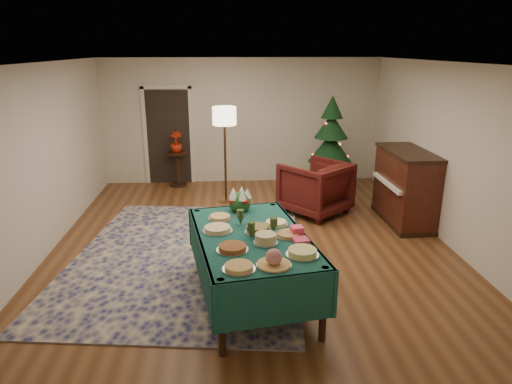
{
  "coord_description": "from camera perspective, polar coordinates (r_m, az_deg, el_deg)",
  "views": [
    {
      "loc": [
        -0.38,
        -6.48,
        2.9
      ],
      "look_at": [
        0.02,
        -0.69,
        1.06
      ],
      "focal_mm": 32.0,
      "sensor_mm": 36.0,
      "label": 1
    }
  ],
  "objects": [
    {
      "name": "room_shell",
      "position": [
        6.67,
        -0.61,
        4.2
      ],
      "size": [
        7.0,
        7.0,
        7.0
      ],
      "color": "#593319",
      "rests_on": "ground"
    },
    {
      "name": "doorway",
      "position": [
        10.19,
        -10.89,
        7.13
      ],
      "size": [
        1.08,
        0.04,
        2.16
      ],
      "color": "black",
      "rests_on": "ground"
    },
    {
      "name": "rug",
      "position": [
        6.75,
        -8.54,
        -7.91
      ],
      "size": [
        3.69,
        4.56,
        0.02
      ],
      "primitive_type": "cube",
      "rotation": [
        0.0,
        0.0,
        -0.12
      ],
      "color": "#151952",
      "rests_on": "ground"
    },
    {
      "name": "buffet_table",
      "position": [
        5.36,
        -0.54,
        -7.0
      ],
      "size": [
        1.59,
        2.32,
        0.83
      ],
      "color": "black",
      "rests_on": "ground"
    },
    {
      "name": "platter_0",
      "position": [
        4.5,
        -2.15,
        -9.39
      ],
      "size": [
        0.33,
        0.33,
        0.05
      ],
      "color": "silver",
      "rests_on": "buffet_table"
    },
    {
      "name": "platter_1",
      "position": [
        4.55,
        2.25,
        -8.39
      ],
      "size": [
        0.35,
        0.35,
        0.18
      ],
      "color": "silver",
      "rests_on": "buffet_table"
    },
    {
      "name": "platter_2",
      "position": [
        4.81,
        5.82,
        -7.51
      ],
      "size": [
        0.35,
        0.35,
        0.07
      ],
      "color": "silver",
      "rests_on": "buffet_table"
    },
    {
      "name": "platter_3",
      "position": [
        4.9,
        -2.97,
        -7.0
      ],
      "size": [
        0.35,
        0.35,
        0.06
      ],
      "color": "silver",
      "rests_on": "buffet_table"
    },
    {
      "name": "platter_4",
      "position": [
        5.05,
        1.21,
        -5.87
      ],
      "size": [
        0.27,
        0.27,
        0.11
      ],
      "color": "silver",
      "rests_on": "buffet_table"
    },
    {
      "name": "platter_5",
      "position": [
        5.25,
        4.03,
        -5.34
      ],
      "size": [
        0.3,
        0.3,
        0.05
      ],
      "color": "silver",
      "rests_on": "buffet_table"
    },
    {
      "name": "platter_6",
      "position": [
        5.4,
        -4.83,
        -4.64
      ],
      "size": [
        0.36,
        0.36,
        0.06
      ],
      "color": "silver",
      "rests_on": "buffet_table"
    },
    {
      "name": "platter_7",
      "position": [
        5.34,
        0.21,
        -4.68
      ],
      "size": [
        0.31,
        0.31,
        0.08
      ],
      "color": "silver",
      "rests_on": "buffet_table"
    },
    {
      "name": "platter_8",
      "position": [
        5.58,
        2.54,
        -3.9
      ],
      "size": [
        0.3,
        0.3,
        0.05
      ],
      "color": "silver",
      "rests_on": "buffet_table"
    },
    {
      "name": "platter_9",
      "position": [
        5.77,
        -4.52,
        -3.17
      ],
      "size": [
        0.3,
        0.3,
        0.05
      ],
      "color": "silver",
      "rests_on": "buffet_table"
    },
    {
      "name": "goblet_0",
      "position": [
        5.54,
        -1.95,
        -3.13
      ],
      "size": [
        0.09,
        0.09,
        0.19
      ],
      "color": "#2D471E",
      "rests_on": "buffet_table"
    },
    {
      "name": "goblet_1",
      "position": [
        5.29,
        2.22,
        -4.19
      ],
      "size": [
        0.09,
        0.09,
        0.19
      ],
      "color": "#2D471E",
      "rests_on": "buffet_table"
    },
    {
      "name": "goblet_2",
      "position": [
        5.16,
        -0.61,
        -4.73
      ],
      "size": [
        0.09,
        0.09,
        0.19
      ],
      "color": "#2D471E",
      "rests_on": "buffet_table"
    },
    {
      "name": "napkin_stack",
      "position": [
        5.11,
        5.61,
        -6.04
      ],
      "size": [
        0.19,
        0.19,
        0.04
      ],
      "primitive_type": "cube",
      "rotation": [
        0.0,
        0.0,
        0.17
      ],
      "color": "#DE3D5C",
      "rests_on": "buffet_table"
    },
    {
      "name": "gift_box",
      "position": [
        5.27,
        5.12,
        -4.88
      ],
      "size": [
        0.15,
        0.15,
        0.11
      ],
      "primitive_type": "cube",
      "rotation": [
        0.0,
        0.0,
        0.17
      ],
      "color": "#F9456E",
      "rests_on": "buffet_table"
    },
    {
      "name": "centerpiece",
      "position": [
        6.01,
        -2.05,
        -1.04
      ],
      "size": [
        0.3,
        0.3,
        0.34
      ],
      "color": "#1E4C1E",
      "rests_on": "buffet_table"
    },
    {
      "name": "armchair",
      "position": [
        8.29,
        7.42,
        0.86
      ],
      "size": [
        1.4,
        1.39,
        1.05
      ],
      "primitive_type": "imported",
      "rotation": [
        0.0,
        0.0,
        3.83
      ],
      "color": "#44110E",
      "rests_on": "ground"
    },
    {
      "name": "floor_lamp",
      "position": [
        8.66,
        -3.96,
        8.75
      ],
      "size": [
        0.45,
        0.45,
        1.85
      ],
      "color": "#A57F3F",
      "rests_on": "ground"
    },
    {
      "name": "side_table",
      "position": [
        10.06,
        -9.77,
        2.77
      ],
      "size": [
        0.42,
        0.42,
        0.75
      ],
      "color": "black",
      "rests_on": "ground"
    },
    {
      "name": "potted_plant",
      "position": [
        9.94,
        -9.92,
        5.62
      ],
      "size": [
        0.25,
        0.45,
        0.25
      ],
      "primitive_type": "imported",
      "color": "#AB210C",
      "rests_on": "side_table"
    },
    {
      "name": "christmas_tree",
      "position": [
        9.49,
        9.27,
        5.22
      ],
      "size": [
        1.44,
        1.44,
        2.0
      ],
      "color": "black",
      "rests_on": "ground"
    },
    {
      "name": "piano",
      "position": [
        8.17,
        18.13,
        0.52
      ],
      "size": [
        0.71,
        1.47,
        1.26
      ],
      "color": "black",
      "rests_on": "ground"
    }
  ]
}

